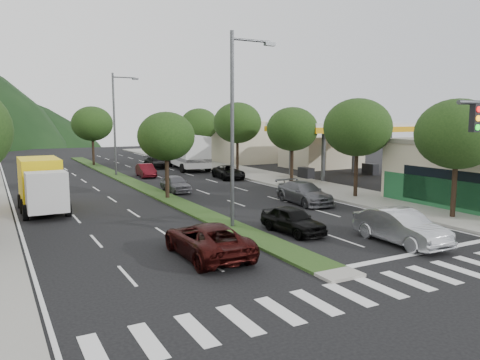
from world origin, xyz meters
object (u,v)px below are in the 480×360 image
streetlight_mid (116,119)px  tree_r_d (237,123)px  car_queue_a (293,220)px  tree_r_e (199,124)px  tree_r_a (457,134)px  streetlight_near (236,120)px  sedan_silver (401,227)px  car_queue_c (146,170)px  motorhome (187,151)px  tree_r_c (292,129)px  tree_med_far (92,124)px  tree_med_near (166,136)px  box_truck (41,187)px  car_queue_e (175,183)px  car_queue_f (156,162)px  car_queue_d (229,172)px  tree_r_b (357,127)px  car_queue_b (304,193)px  suv_maroon (207,240)px

streetlight_mid → tree_r_d: bearing=-14.3°
car_queue_a → tree_r_e: bearing=69.8°
tree_r_a → streetlight_near: bearing=161.3°
sedan_silver → car_queue_c: sedan_silver is taller
tree_r_d → streetlight_mid: bearing=165.7°
car_queue_a → motorhome: size_ratio=0.39×
tree_r_c → sedan_silver: size_ratio=1.35×
tree_med_far → tree_med_near: bearing=-90.0°
streetlight_near → box_truck: (-8.45, 9.60, -4.06)m
tree_med_far → streetlight_mid: bearing=-88.9°
car_queue_e → car_queue_f: car_queue_e is taller
car_queue_f → motorhome: (2.76, -2.60, 1.35)m
car_queue_a → sedan_silver: bearing=-55.6°
car_queue_d → streetlight_mid: bearing=147.0°
sedan_silver → motorhome: 34.17m
tree_r_d → car_queue_e: (-10.34, -9.18, -4.53)m
tree_med_far → tree_r_b: bearing=-69.4°
streetlight_near → box_truck: bearing=131.3°
car_queue_a → car_queue_d: size_ratio=0.86×
tree_r_b → car_queue_d: bearing=102.9°
streetlight_mid → car_queue_c: size_ratio=2.58×
tree_med_far → sedan_silver: bearing=-82.8°
car_queue_a → car_queue_e: size_ratio=1.02×
streetlight_near → car_queue_a: (1.97, -2.34, -4.92)m
tree_med_near → box_truck: tree_med_near is taller
tree_r_e → car_queue_b: bearing=-99.1°
tree_r_b → car_queue_f: (-6.17, 26.26, -4.39)m
box_truck → car_queue_b: bearing=160.1°
car_queue_a → suv_maroon: bearing=-167.4°
car_queue_e → tree_r_c: bearing=-4.4°
tree_r_b → tree_r_e: tree_r_b is taller
tree_r_d → suv_maroon: tree_r_d is taller
car_queue_f → streetlight_mid: bearing=-138.7°
tree_med_far → car_queue_f: (5.83, -5.74, -4.36)m
tree_r_a → box_truck: 24.61m
tree_r_b → car_queue_e: tree_r_b is taller
suv_maroon → box_truck: (-5.00, 13.58, 0.80)m
tree_r_e → motorhome: bearing=-128.2°
tree_med_near → car_queue_f: size_ratio=1.35×
tree_r_e → sedan_silver: 39.12m
sedan_silver → car_queue_c: (-3.00, 29.16, -0.15)m
streetlight_mid → car_queue_b: size_ratio=2.01×
tree_r_e → streetlight_near: (-11.79, -32.00, 0.69)m
suv_maroon → box_truck: box_truck is taller
car_queue_a → car_queue_b: car_queue_b is taller
car_queue_e → tree_r_e: bearing=61.8°
tree_r_c → streetlight_mid: (-11.79, 13.00, 0.84)m
tree_r_c → suv_maroon: tree_r_c is taller
tree_r_c → car_queue_a: bearing=-124.4°
tree_r_c → car_queue_f: (-6.17, 18.26, -4.10)m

